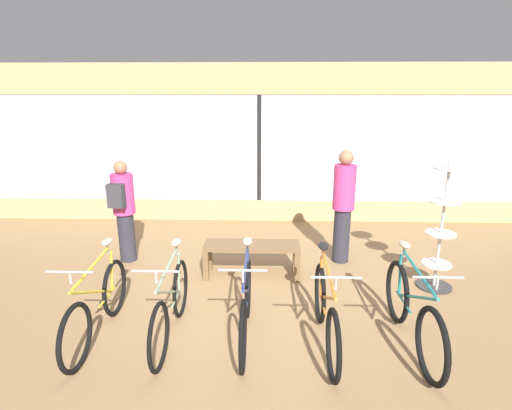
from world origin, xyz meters
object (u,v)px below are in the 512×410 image
object	(u,v)px
bicycle_left	(171,305)
accessory_rack	(440,238)
customer_near_rack	(124,209)
bicycle_far_left	(98,306)
display_bench	(252,250)
customer_by_window	(343,204)
bicycle_right	(326,312)
bicycle_center	(246,305)
bicycle_far_right	(412,312)

from	to	relation	value
bicycle_left	accessory_rack	world-z (taller)	accessory_rack
customer_near_rack	bicycle_far_left	bearing A→B (deg)	-79.12
accessory_rack	display_bench	world-z (taller)	accessory_rack
bicycle_left	display_bench	world-z (taller)	bicycle_left
display_bench	customer_by_window	world-z (taller)	customer_by_window
bicycle_right	customer_near_rack	world-z (taller)	customer_near_rack
bicycle_right	customer_by_window	xyz separation A→B (m)	(0.55, 2.24, 0.57)
bicycle_center	customer_by_window	world-z (taller)	customer_by_window
bicycle_far_left	accessory_rack	size ratio (longest dim) A/B	0.96
customer_by_window	bicycle_far_left	bearing A→B (deg)	-144.54
bicycle_far_left	display_bench	world-z (taller)	bicycle_far_left
bicycle_far_left	accessory_rack	distance (m)	4.44
bicycle_far_right	customer_near_rack	distance (m)	4.40
bicycle_far_left	customer_near_rack	bearing A→B (deg)	100.88
bicycle_left	bicycle_center	size ratio (longest dim) A/B	0.98
bicycle_far_left	customer_near_rack	size ratio (longest dim) A/B	1.05
customer_near_rack	customer_by_window	bearing A→B (deg)	1.41
bicycle_center	bicycle_right	world-z (taller)	bicycle_center
bicycle_center	customer_by_window	bearing A→B (deg)	56.54
display_bench	bicycle_far_left	bearing A→B (deg)	-135.70
bicycle_far_right	bicycle_right	bearing A→B (deg)	-179.27
customer_by_window	bicycle_center	bearing A→B (deg)	-123.46
accessory_rack	customer_near_rack	size ratio (longest dim) A/B	1.10
bicycle_right	customer_by_window	distance (m)	2.38
bicycle_far_right	accessory_rack	xyz separation A→B (m)	(0.81, 1.37, 0.34)
bicycle_left	customer_by_window	bearing A→B (deg)	43.84
bicycle_far_left	bicycle_center	distance (m)	1.64
bicycle_far_left	accessory_rack	world-z (taller)	accessory_rack
bicycle_center	display_bench	bearing A→B (deg)	89.95
bicycle_center	bicycle_right	distance (m)	0.87
bicycle_far_left	bicycle_center	world-z (taller)	bicycle_center
bicycle_far_left	customer_by_window	distance (m)	3.79
display_bench	customer_near_rack	size ratio (longest dim) A/B	0.86
bicycle_far_right	customer_near_rack	world-z (taller)	customer_near_rack
bicycle_center	customer_near_rack	bearing A→B (deg)	134.78
customer_near_rack	display_bench	bearing A→B (deg)	-13.50
display_bench	bicycle_right	bearing A→B (deg)	-62.70
bicycle_far_right	bicycle_center	bearing A→B (deg)	177.12
bicycle_center	accessory_rack	xyz separation A→B (m)	(2.59, 1.28, 0.33)
bicycle_far_right	customer_by_window	xyz separation A→B (m)	(-0.36, 2.23, 0.56)
bicycle_far_right	customer_by_window	distance (m)	2.33
bicycle_left	bicycle_far_right	world-z (taller)	bicycle_far_right
accessory_rack	customer_by_window	distance (m)	1.47
customer_by_window	accessory_rack	bearing A→B (deg)	-36.27
bicycle_far_left	bicycle_far_right	bearing A→B (deg)	-0.93
bicycle_far_left	bicycle_left	bearing A→B (deg)	1.58
bicycle_right	customer_near_rack	bearing A→B (deg)	143.37
accessory_rack	customer_by_window	size ratio (longest dim) A/B	1.00
bicycle_far_left	bicycle_left	world-z (taller)	same
bicycle_left	display_bench	bearing A→B (deg)	62.30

